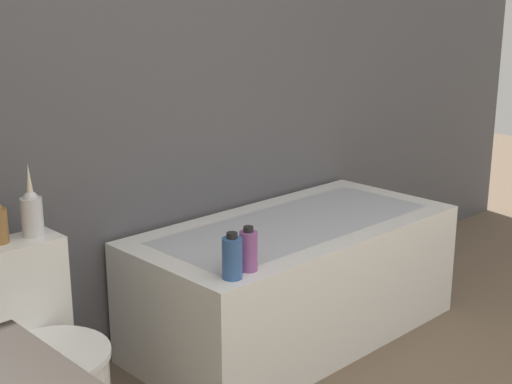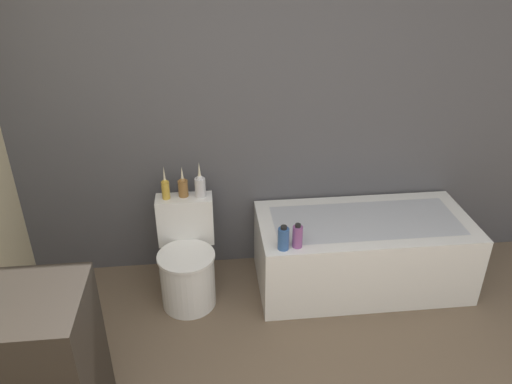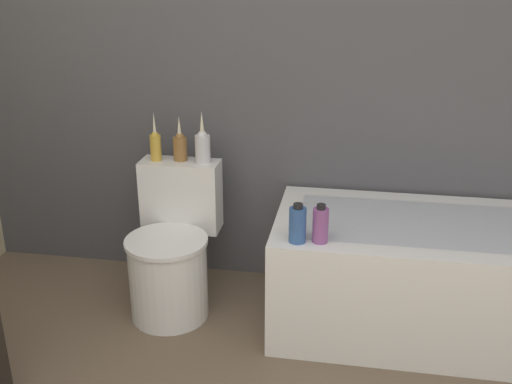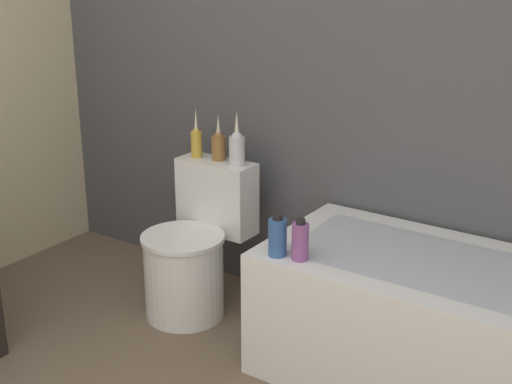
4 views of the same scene
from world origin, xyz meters
name	(u,v)px [view 4 (image 4 of 4)]	position (x,y,z in m)	size (l,w,h in m)	color
wall_back_tiled	(332,32)	(0.00, 2.26, 1.30)	(6.40, 0.06, 2.60)	#4C4C51
bathtub	(452,330)	(0.78, 1.86, 0.27)	(1.48, 0.70, 0.53)	white
toilet	(193,253)	(-0.46, 1.83, 0.29)	(0.39, 0.53, 0.69)	white
vase_gold	(196,141)	(-0.58, 2.02, 0.77)	(0.05, 0.05, 0.24)	gold
vase_silver	(219,145)	(-0.46, 2.04, 0.77)	(0.07, 0.07, 0.22)	olive
vase_bronze	(237,147)	(-0.35, 2.03, 0.78)	(0.07, 0.07, 0.25)	silver
shampoo_bottle_tall	(278,237)	(0.16, 1.58, 0.60)	(0.07, 0.07, 0.17)	#335999
shampoo_bottle_short	(300,241)	(0.25, 1.60, 0.60)	(0.07, 0.07, 0.17)	#8C4C8C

